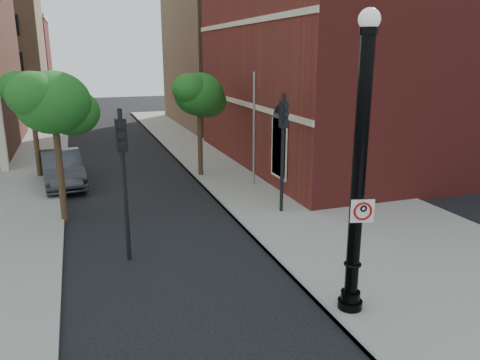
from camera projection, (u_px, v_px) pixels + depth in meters
name	position (u px, v px, depth m)	size (l,w,h in m)	color
ground	(240.00, 317.00, 11.04)	(120.00, 120.00, 0.00)	black
sidewalk_right	(290.00, 184.00, 22.04)	(8.00, 60.00, 0.12)	gray
curb_edge	(209.00, 192.00, 20.78)	(0.10, 60.00, 0.14)	gray
brick_wall_building	(420.00, 49.00, 27.23)	(22.30, 16.30, 12.50)	maroon
bg_building_tan_b	(299.00, 42.00, 41.62)	(22.00, 14.00, 14.00)	#9B7355
lamppost	(358.00, 184.00, 10.41)	(0.59, 0.59, 6.92)	black
no_parking_sign	(362.00, 211.00, 10.42)	(0.53, 0.16, 0.54)	white
parked_car	(62.00, 169.00, 21.83)	(1.71, 4.91, 1.62)	#2E2E33
traffic_signal_left	(123.00, 161.00, 13.30)	(0.31, 0.38, 4.55)	black
traffic_signal_right	(283.00, 134.00, 17.30)	(0.32, 0.39, 4.62)	black
utility_pole	(254.00, 131.00, 21.16)	(0.10, 0.10, 5.24)	#999999
street_tree_a	(54.00, 104.00, 16.22)	(3.03, 2.74, 5.46)	#362315
street_tree_b	(32.00, 94.00, 22.29)	(2.90, 2.63, 5.23)	#362315
street_tree_c	(200.00, 95.00, 22.52)	(2.85, 2.58, 5.14)	#362315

